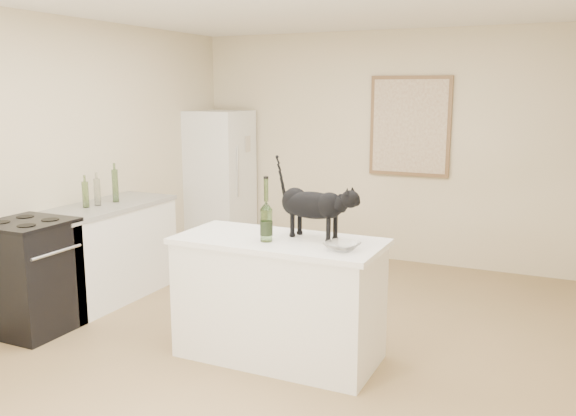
# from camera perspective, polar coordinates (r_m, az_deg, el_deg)

# --- Properties ---
(floor) EXTENTS (5.50, 5.50, 0.00)m
(floor) POSITION_cam_1_polar(r_m,az_deg,el_deg) (4.89, -0.87, -12.53)
(floor) COLOR #93764E
(floor) RESTS_ON ground
(wall_back) EXTENTS (4.50, 0.00, 4.50)m
(wall_back) POSITION_cam_1_polar(r_m,az_deg,el_deg) (7.09, 8.89, 5.58)
(wall_back) COLOR beige
(wall_back) RESTS_ON ground
(wall_left) EXTENTS (0.00, 5.50, 5.50)m
(wall_left) POSITION_cam_1_polar(r_m,az_deg,el_deg) (5.87, -21.13, 3.87)
(wall_left) COLOR beige
(wall_left) RESTS_ON ground
(island_base) EXTENTS (1.44, 0.67, 0.86)m
(island_base) POSITION_cam_1_polar(r_m,az_deg,el_deg) (4.53, -0.85, -8.66)
(island_base) COLOR white
(island_base) RESTS_ON floor
(island_top) EXTENTS (1.50, 0.70, 0.04)m
(island_top) POSITION_cam_1_polar(r_m,az_deg,el_deg) (4.40, -0.87, -3.13)
(island_top) COLOR white
(island_top) RESTS_ON island_base
(left_cabinets) EXTENTS (0.60, 1.40, 0.86)m
(left_cabinets) POSITION_cam_1_polar(r_m,az_deg,el_deg) (6.04, -16.53, -4.09)
(left_cabinets) COLOR white
(left_cabinets) RESTS_ON floor
(left_countertop) EXTENTS (0.62, 1.44, 0.04)m
(left_countertop) POSITION_cam_1_polar(r_m,az_deg,el_deg) (5.94, -16.76, 0.11)
(left_countertop) COLOR gray
(left_countertop) RESTS_ON left_cabinets
(stove) EXTENTS (0.60, 0.60, 0.90)m
(stove) POSITION_cam_1_polar(r_m,az_deg,el_deg) (5.42, -22.85, -6.00)
(stove) COLOR black
(stove) RESTS_ON floor
(fridge) EXTENTS (0.68, 0.68, 1.70)m
(fridge) POSITION_cam_1_polar(r_m,az_deg,el_deg) (7.57, -6.42, 2.54)
(fridge) COLOR white
(fridge) RESTS_ON floor
(artwork_frame) EXTENTS (0.90, 0.03, 1.10)m
(artwork_frame) POSITION_cam_1_polar(r_m,az_deg,el_deg) (6.97, 11.27, 7.47)
(artwork_frame) COLOR brown
(artwork_frame) RESTS_ON wall_back
(artwork_canvas) EXTENTS (0.82, 0.00, 1.02)m
(artwork_canvas) POSITION_cam_1_polar(r_m,az_deg,el_deg) (6.95, 11.23, 7.46)
(artwork_canvas) COLOR beige
(artwork_canvas) RESTS_ON wall_back
(black_cat) EXTENTS (0.64, 0.30, 0.43)m
(black_cat) POSITION_cam_1_polar(r_m,az_deg,el_deg) (4.36, 2.30, -0.08)
(black_cat) COLOR black
(black_cat) RESTS_ON island_top
(wine_bottle) EXTENTS (0.09, 0.09, 0.41)m
(wine_bottle) POSITION_cam_1_polar(r_m,az_deg,el_deg) (4.28, -2.04, -0.47)
(wine_bottle) COLOR #376026
(wine_bottle) RESTS_ON island_top
(glass_bowl) EXTENTS (0.27, 0.27, 0.06)m
(glass_bowl) POSITION_cam_1_polar(r_m,az_deg,el_deg) (4.08, 5.05, -3.60)
(glass_bowl) COLOR white
(glass_bowl) RESTS_ON island_top
(fridge_paper) EXTENTS (0.02, 0.15, 0.19)m
(fridge_paper) POSITION_cam_1_polar(r_m,az_deg,el_deg) (7.44, -3.76, 5.97)
(fridge_paper) COLOR beige
(fridge_paper) RESTS_ON fridge
(counter_bottle_cluster) EXTENTS (0.12, 0.39, 0.31)m
(counter_bottle_cluster) POSITION_cam_1_polar(r_m,az_deg,el_deg) (5.92, -17.01, 1.58)
(counter_bottle_cluster) COLOR gray
(counter_bottle_cluster) RESTS_ON left_countertop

